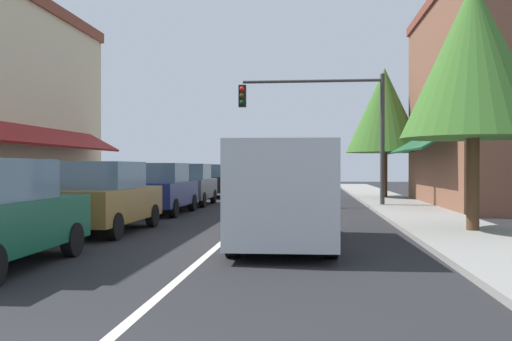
% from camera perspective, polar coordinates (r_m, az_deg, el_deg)
% --- Properties ---
extents(ground_plane, '(80.00, 80.00, 0.00)m').
position_cam_1_polar(ground_plane, '(21.24, 0.53, -4.05)').
color(ground_plane, black).
extents(sidewalk_left, '(2.60, 56.00, 0.12)m').
position_cam_1_polar(sidewalk_left, '(22.41, -13.64, -3.67)').
color(sidewalk_left, '#A39E99').
rests_on(sidewalk_left, ground).
extents(sidewalk_right, '(2.60, 56.00, 0.12)m').
position_cam_1_polar(sidewalk_right, '(21.45, 15.37, -3.86)').
color(sidewalk_right, gray).
rests_on(sidewalk_right, ground).
extents(lane_center_stripe, '(0.14, 52.00, 0.01)m').
position_cam_1_polar(lane_center_stripe, '(21.24, 0.53, -4.04)').
color(lane_center_stripe, silver).
rests_on(lane_center_stripe, ground).
extents(storefront_right_block, '(5.77, 10.20, 8.57)m').
position_cam_1_polar(storefront_right_block, '(24.30, 22.87, 6.61)').
color(storefront_right_block, brown).
rests_on(storefront_right_block, ground).
extents(parked_car_second_left, '(1.85, 4.14, 1.77)m').
position_cam_1_polar(parked_car_second_left, '(14.16, -15.49, -2.72)').
color(parked_car_second_left, brown).
rests_on(parked_car_second_left, ground).
extents(parked_car_third_left, '(1.81, 4.11, 1.77)m').
position_cam_1_polar(parked_car_third_left, '(19.31, -9.82, -1.88)').
color(parked_car_third_left, navy).
rests_on(parked_car_third_left, ground).
extents(parked_car_far_left, '(1.84, 4.13, 1.77)m').
position_cam_1_polar(parked_car_far_left, '(23.61, -6.89, -1.47)').
color(parked_car_far_left, '#4C5156').
rests_on(parked_car_far_left, ground).
extents(parked_car_distant_left, '(1.79, 4.10, 1.77)m').
position_cam_1_polar(parked_car_distant_left, '(29.49, -4.08, -1.10)').
color(parked_car_distant_left, black).
rests_on(parked_car_distant_left, ground).
extents(van_in_lane, '(2.10, 5.23, 2.12)m').
position_cam_1_polar(van_in_lane, '(11.47, 2.91, -2.09)').
color(van_in_lane, '#B2B7BC').
rests_on(van_in_lane, ground).
extents(traffic_signal_mast_arm, '(5.93, 0.50, 5.40)m').
position_cam_1_polar(traffic_signal_mast_arm, '(22.59, 7.64, 5.76)').
color(traffic_signal_mast_arm, '#333333').
rests_on(traffic_signal_mast_arm, ground).
extents(tree_right_near, '(3.44, 3.44, 6.12)m').
position_cam_1_polar(tree_right_near, '(14.38, 21.67, 10.65)').
color(tree_right_near, '#4C331E').
rests_on(tree_right_near, ground).
extents(tree_right_far, '(3.88, 3.88, 6.64)m').
position_cam_1_polar(tree_right_far, '(28.55, 13.23, 6.10)').
color(tree_right_far, '#4C331E').
rests_on(tree_right_far, ground).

